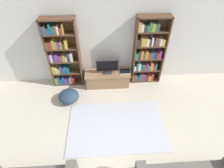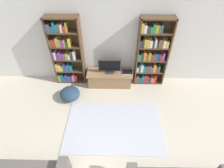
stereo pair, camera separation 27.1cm
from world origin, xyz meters
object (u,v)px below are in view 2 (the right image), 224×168
bookshelf_right (151,54)px  beanbag_ottoman (70,94)px  bookshelf_left (66,53)px  tv_stand (110,78)px  television (110,66)px  laptop (127,72)px

bookshelf_right → beanbag_ottoman: 2.58m
bookshelf_left → tv_stand: size_ratio=1.52×
bookshelf_left → tv_stand: bookshelf_left is taller
bookshelf_left → television: bearing=-7.8°
bookshelf_right → beanbag_ottoman: bookshelf_right is taller
tv_stand → laptop: 0.58m
bookshelf_right → television: bookshelf_right is taller
bookshelf_left → television: 1.32m
bookshelf_right → beanbag_ottoman: size_ratio=3.67×
bookshelf_right → tv_stand: bearing=-172.6°
beanbag_ottoman → television: bearing=29.7°
television → laptop: 0.58m
tv_stand → laptop: (0.53, 0.01, 0.24)m
bookshelf_left → television: bookshelf_left is taller
laptop → television: bearing=-177.3°
bookshelf_left → laptop: size_ratio=6.39×
bookshelf_left → laptop: bearing=-4.7°
tv_stand → laptop: bearing=0.9°
television → beanbag_ottoman: (-1.12, -0.64, -0.52)m
bookshelf_right → laptop: bookshelf_right is taller
bookshelf_left → bookshelf_right: same height
laptop → beanbag_ottoman: 1.81m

